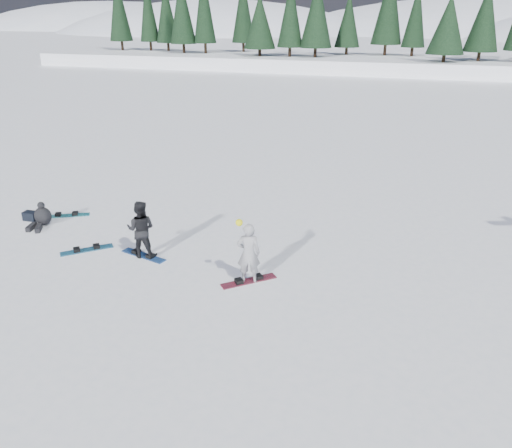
# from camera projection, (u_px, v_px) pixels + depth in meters

# --- Properties ---
(ground) EXTENTS (420.00, 420.00, 0.00)m
(ground) POSITION_uv_depth(u_px,v_px,m) (217.00, 300.00, 12.14)
(ground) COLOR white
(ground) RESTS_ON ground
(alpine_backdrop) EXTENTS (412.50, 227.00, 53.20)m
(alpine_backdrop) POSITION_uv_depth(u_px,v_px,m) (380.00, 72.00, 186.53)
(alpine_backdrop) COLOR white
(alpine_backdrop) RESTS_ON ground
(snowboarder_woman) EXTENTS (0.69, 0.55, 1.78)m
(snowboarder_woman) POSITION_uv_depth(u_px,v_px,m) (248.00, 253.00, 12.67)
(snowboarder_woman) COLOR #9C9CA1
(snowboarder_woman) RESTS_ON ground
(snowboarder_man) EXTENTS (0.93, 0.79, 1.68)m
(snowboarder_man) POSITION_uv_depth(u_px,v_px,m) (141.00, 229.00, 14.03)
(snowboarder_man) COLOR black
(snowboarder_man) RESTS_ON ground
(seated_rider) EXTENTS (0.72, 1.04, 0.80)m
(seated_rider) POSITION_uv_depth(u_px,v_px,m) (42.00, 217.00, 16.31)
(seated_rider) COLOR black
(seated_rider) RESTS_ON ground
(gear_bag) EXTENTS (0.46, 0.32, 0.30)m
(gear_bag) POSITION_uv_depth(u_px,v_px,m) (31.00, 216.00, 16.79)
(gear_bag) COLOR black
(gear_bag) RESTS_ON ground
(snowboard_woman) EXTENTS (1.30, 1.22, 0.03)m
(snowboard_woman) POSITION_uv_depth(u_px,v_px,m) (249.00, 281.00, 12.99)
(snowboard_woman) COLOR maroon
(snowboard_woman) RESTS_ON ground
(snowboard_man) EXTENTS (1.52, 0.64, 0.03)m
(snowboard_man) POSITION_uv_depth(u_px,v_px,m) (144.00, 256.00, 14.35)
(snowboard_man) COLOR #1C4D9E
(snowboard_man) RESTS_ON ground
(snowboard_loose_a) EXTENTS (1.29, 1.23, 0.03)m
(snowboard_loose_a) POSITION_uv_depth(u_px,v_px,m) (87.00, 250.00, 14.70)
(snowboard_loose_a) COLOR #1B6994
(snowboard_loose_a) RESTS_ON ground
(snowboard_loose_c) EXTENTS (1.46, 0.95, 0.03)m
(snowboard_loose_c) POSITION_uv_depth(u_px,v_px,m) (67.00, 216.00, 17.18)
(snowboard_loose_c) COLOR teal
(snowboard_loose_c) RESTS_ON ground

